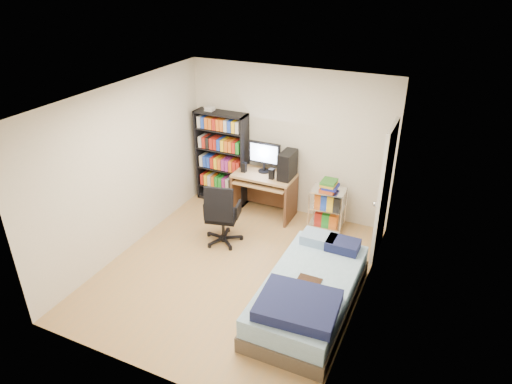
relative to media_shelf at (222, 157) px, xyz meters
The scene contains 7 objects.
room 2.22m from the media_shelf, 57.22° to the right, with size 3.58×4.08×2.58m.
media_shelf is the anchor object (origin of this frame).
computer_desk 1.03m from the media_shelf, ahead, with size 1.02×0.59×1.28m.
office_chair 1.54m from the media_shelf, 61.90° to the right, with size 0.73×0.73×1.02m.
wire_cart 2.06m from the media_shelf, ahead, with size 0.57×0.42×0.88m.
bed 3.30m from the media_shelf, 42.32° to the right, with size 1.04×2.08×0.59m.
door 2.95m from the media_shelf, ahead, with size 0.12×0.80×2.00m.
Camera 1 is at (2.49, -4.68, 3.96)m, focal length 32.00 mm.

